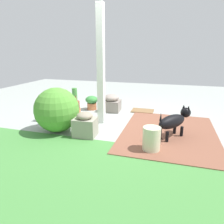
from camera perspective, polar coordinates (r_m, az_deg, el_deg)
The scene contains 13 objects.
ground_plane at distance 4.67m, azimuth 2.36°, elevation -3.12°, with size 12.00×12.00×0.00m, color #9DA49E.
brick_path at distance 4.29m, azimuth 15.36°, elevation -5.46°, with size 1.80×2.40×0.02m, color brown.
lawn_patch at distance 2.96m, azimuth -22.20°, elevation -16.89°, with size 5.20×2.80×0.01m, color #46883F.
porch_pillar at distance 4.49m, azimuth -3.09°, elevation 12.36°, with size 0.14×0.14×2.49m, color white.
stone_planter_nearest at distance 5.55m, azimuth -0.16°, elevation 2.47°, with size 0.48×0.46×0.45m.
stone_planter_far at distance 3.96m, azimuth -7.42°, elevation -3.57°, with size 0.44×0.37×0.47m.
round_shrub at distance 4.25m, azimuth -14.94°, elevation 0.56°, with size 0.89×0.89×0.89m, color #4F9333.
terracotta_pot_spiky at distance 5.19m, azimuth -9.89°, elevation 1.63°, with size 0.22×0.22×0.54m.
terracotta_pot_tall at distance 6.02m, azimuth -10.16°, elevation 3.11°, with size 0.26×0.26×0.56m.
terracotta_pot_broad at distance 5.73m, azimuth -5.59°, elevation 2.82°, with size 0.34×0.34×0.38m.
dog at distance 3.98m, azimuth 16.73°, elevation -2.29°, with size 0.63×0.76×0.58m.
ceramic_urn at distance 3.44m, azimuth 10.81°, elevation -7.32°, with size 0.29×0.29×0.40m, color beige.
doormat at distance 5.63m, azimuth 8.40°, elevation 0.33°, with size 0.58×0.40×0.03m, color brown.
Camera 1 is at (-1.08, 4.26, 1.58)m, focal length 33.21 mm.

